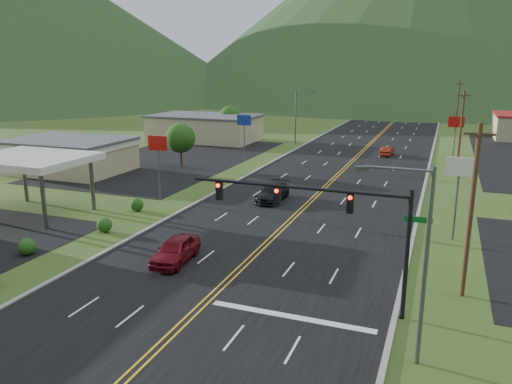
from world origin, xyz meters
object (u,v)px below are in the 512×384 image
(traffic_signal, at_px, (331,214))
(car_dark_mid, at_px, (273,193))
(streetlight_west, at_px, (298,113))
(car_red_far, at_px, (387,151))
(gas_canopy, at_px, (30,160))
(car_red_near, at_px, (176,250))
(streetlight_east, at_px, (418,254))

(traffic_signal, height_order, car_dark_mid, traffic_signal)
(streetlight_west, distance_m, car_red_far, 17.61)
(gas_canopy, bearing_deg, car_red_near, -17.32)
(gas_canopy, relative_size, car_dark_mid, 1.84)
(gas_canopy, relative_size, car_red_near, 2.02)
(car_red_near, bearing_deg, traffic_signal, -17.94)
(car_red_near, relative_size, car_dark_mid, 0.91)
(gas_canopy, distance_m, car_red_far, 49.12)
(traffic_signal, xyz_separation_m, car_red_near, (-11.02, 2.56, -4.48))
(car_dark_mid, relative_size, car_red_far, 1.36)
(car_dark_mid, bearing_deg, streetlight_west, 102.44)
(traffic_signal, relative_size, streetlight_east, 1.46)
(gas_canopy, relative_size, car_red_far, 2.49)
(car_red_near, bearing_deg, streetlight_west, 92.74)
(traffic_signal, height_order, car_red_near, traffic_signal)
(car_red_far, bearing_deg, gas_canopy, 62.49)
(streetlight_east, xyz_separation_m, gas_canopy, (-33.18, 12.00, -0.31))
(gas_canopy, bearing_deg, car_red_far, 57.87)
(streetlight_west, xyz_separation_m, gas_canopy, (-10.32, -48.00, -0.31))
(car_red_near, distance_m, car_red_far, 47.66)
(traffic_signal, xyz_separation_m, car_red_far, (-2.45, 49.44, -4.67))
(traffic_signal, bearing_deg, car_red_far, 92.84)
(streetlight_west, distance_m, car_dark_mid, 37.35)
(car_red_far, bearing_deg, traffic_signal, 97.47)
(traffic_signal, relative_size, car_red_near, 2.64)
(streetlight_west, bearing_deg, traffic_signal, -72.03)
(car_dark_mid, bearing_deg, streetlight_east, -58.42)
(gas_canopy, xyz_separation_m, car_red_near, (17.46, -5.45, -4.03))
(gas_canopy, height_order, car_red_far, gas_canopy)
(traffic_signal, bearing_deg, streetlight_east, -40.39)
(traffic_signal, bearing_deg, gas_canopy, 164.30)
(gas_canopy, height_order, car_red_near, gas_canopy)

